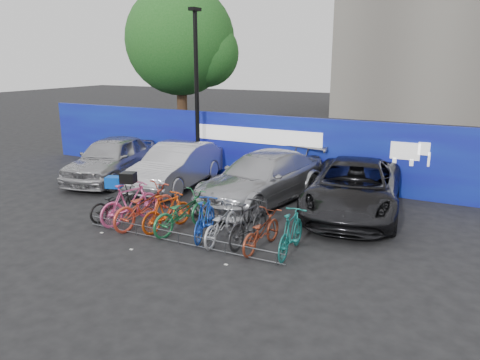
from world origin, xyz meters
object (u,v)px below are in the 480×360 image
Objects in this scene: car_3 at (354,188)px; bike_3 at (167,212)px; bike_0 at (116,203)px; bike_2 at (144,206)px; bike_4 at (182,212)px; bike_9 at (291,233)px; car_1 at (177,166)px; bike_rack at (178,238)px; car_2 at (262,178)px; tree at (185,43)px; bike_5 at (205,218)px; car_0 at (112,158)px; bike_7 at (249,222)px; bike_6 at (221,223)px; bike_8 at (261,231)px; lamppost at (197,89)px; bike_1 at (130,203)px.

car_3 is 3.27× the size of bike_3.
bike_2 is at bearing -174.26° from bike_0.
bike_4 is 1.13× the size of bike_9.
car_1 is 3.97m from bike_2.
car_2 reaches higher than bike_rack.
tree is 13.09m from bike_5.
car_0 reaches higher than bike_7.
car_2 is 0.96× the size of car_3.
bike_3 is (2.21, -3.65, -0.26)m from car_1.
bike_9 is (2.64, 0.70, 0.36)m from bike_rack.
bike_rack is at bearing 11.23° from bike_9.
car_2 is 3.54m from bike_7.
bike_rack is 0.93m from bike_4.
bike_8 is at bearing 176.66° from bike_6.
car_1 is 4.45m from bike_4.
bike_3 is at bearing 7.26° from bike_7.
car_1 is 6.18m from bike_8.
bike_6 is (0.48, -3.50, -0.30)m from car_2.
lamppost is 5.95m from bike_0.
car_1 and car_2 have the same top height.
bike_1 is 1.14× the size of bike_3.
bike_1 is 2.39m from bike_5.
bike_8 is (1.09, 0.01, -0.01)m from bike_6.
lamppost is 1.12× the size of car_3.
bike_8 is at bearing -49.03° from tree.
bike_6 is (7.60, -10.01, -4.61)m from tree.
bike_rack is 4.20m from car_2.
lamppost is 3.57× the size of bike_0.
lamppost is 6.21m from bike_2.
bike_7 reaches higher than bike_0.
bike_1 is 0.90× the size of bike_2.
bike_3 is (5.95, -9.97, -4.57)m from tree.
bike_9 is at bearing -169.09° from bike_0.
car_0 is 6.30m from bike_4.
bike_5 is 1.00× the size of bike_8.
bike_1 is at bearing 3.53° from bike_8.
bike_6 reaches higher than bike_0.
lamppost is 6.44m from bike_3.
bike_2 is (-4.71, -3.66, -0.21)m from car_3.
bike_1 is 3.55m from bike_7.
bike_rack is at bearing 175.40° from bike_0.
bike_3 is 2.33m from bike_7.
car_3 is at bearing -105.11° from bike_8.
car_1 is 2.69× the size of bike_0.
car_3 is 5.97m from bike_2.
lamppost is 3.49× the size of bike_9.
lamppost is 2.90× the size of bike_2.
bike_5 reaches higher than bike_8.
bike_3 is 0.92× the size of bike_7.
bike_4 is (-0.40, 0.76, 0.36)m from bike_rack.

